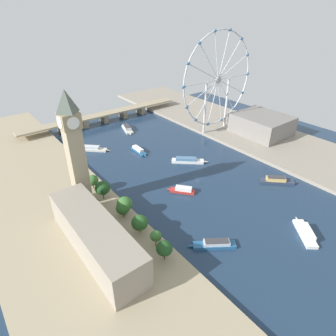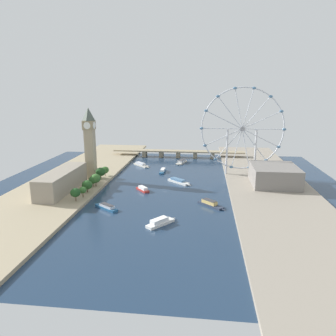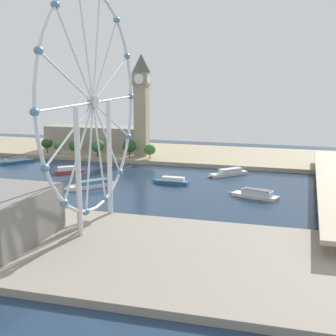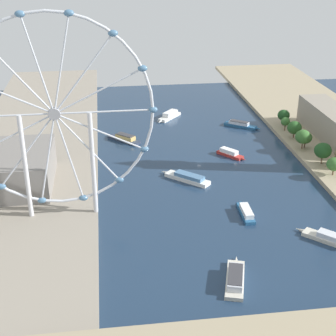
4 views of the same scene
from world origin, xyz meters
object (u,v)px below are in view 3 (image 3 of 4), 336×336
at_px(river_bridge, 330,186).
at_px(tour_boat_4, 91,185).
at_px(tour_boat_3, 68,170).
at_px(tour_boat_5, 17,161).
at_px(clock_tower, 142,103).
at_px(tour_boat_7, 256,194).
at_px(ferris_wheel, 93,105).
at_px(tour_boat_6, 172,181).
at_px(tour_boat_2, 229,173).
at_px(parliament_block, 93,138).

distance_m(river_bridge, tour_boat_4, 145.65).
bearing_deg(tour_boat_3, tour_boat_5, 118.85).
xyz_separation_m(clock_tower, river_bridge, (91.07, 146.00, -38.21)).
bearing_deg(tour_boat_7, ferris_wheel, 66.17).
xyz_separation_m(river_bridge, tour_boat_5, (-45.87, -235.81, -6.00)).
bearing_deg(ferris_wheel, tour_boat_7, 139.62).
bearing_deg(tour_boat_6, ferris_wheel, 86.15).
bearing_deg(tour_boat_5, clock_tower, -27.83).
height_order(tour_boat_4, tour_boat_5, tour_boat_5).
xyz_separation_m(river_bridge, tour_boat_2, (-47.39, -66.22, -5.98)).
height_order(tour_boat_2, tour_boat_5, tour_boat_2).
bearing_deg(clock_tower, tour_boat_6, 31.18).
distance_m(river_bridge, tour_boat_7, 42.75).
height_order(ferris_wheel, tour_boat_7, ferris_wheel).
distance_m(ferris_wheel, tour_boat_5, 192.48).
bearing_deg(river_bridge, tour_boat_5, -101.01).
xyz_separation_m(tour_boat_3, tour_boat_7, (31.68, 137.67, 0.14)).
bearing_deg(tour_boat_4, tour_boat_5, -80.94).
relative_size(river_bridge, tour_boat_6, 7.94).
bearing_deg(river_bridge, tour_boat_4, -85.01).
xyz_separation_m(tour_boat_2, tour_boat_3, (24.11, -112.97, 0.09)).
bearing_deg(tour_boat_3, ferris_wheel, -96.25).
xyz_separation_m(tour_boat_4, tour_boat_7, (-4.26, 103.45, 0.20)).
distance_m(parliament_block, tour_boat_3, 83.83).
xyz_separation_m(parliament_block, tour_boat_6, (92.29, 98.16, -11.64)).
bearing_deg(tour_boat_6, parliament_block, -41.62).
xyz_separation_m(ferris_wheel, tour_boat_7, (-77.81, 66.17, -56.24)).
relative_size(tour_boat_2, tour_boat_3, 1.36).
bearing_deg(ferris_wheel, parliament_block, -155.04).
distance_m(ferris_wheel, tour_boat_7, 116.60).
relative_size(tour_boat_5, tour_boat_6, 1.05).
bearing_deg(ferris_wheel, tour_boat_4, -153.12).
distance_m(clock_tower, ferris_wheel, 181.78).
distance_m(parliament_block, tour_boat_6, 135.24).
bearing_deg(tour_boat_6, river_bridge, 174.53).
height_order(clock_tower, tour_boat_6, clock_tower).
distance_m(river_bridge, tour_boat_3, 180.80).
relative_size(ferris_wheel, tour_boat_2, 3.88).
xyz_separation_m(clock_tower, parliament_block, (-13.43, -50.45, -32.60)).
height_order(parliament_block, tour_boat_3, parliament_block).
xyz_separation_m(river_bridge, tour_boat_7, (8.40, -41.52, -5.75)).
bearing_deg(river_bridge, tour_boat_7, -78.56).
relative_size(tour_boat_2, tour_boat_7, 0.86).
xyz_separation_m(tour_boat_5, tour_boat_7, (54.27, 194.29, 0.25)).
height_order(tour_boat_3, tour_boat_6, tour_boat_3).
xyz_separation_m(clock_tower, tour_boat_4, (103.73, 1.03, -44.16)).
distance_m(tour_boat_6, tour_boat_7, 60.39).
bearing_deg(tour_boat_3, tour_boat_2, -27.35).
height_order(ferris_wheel, river_bridge, ferris_wheel).
distance_m(tour_boat_2, tour_boat_3, 115.51).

